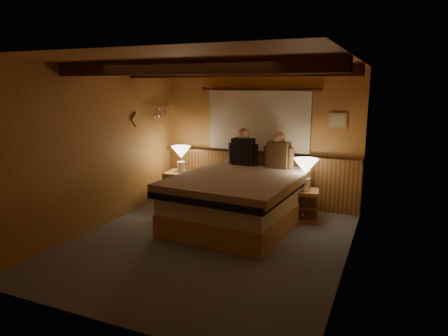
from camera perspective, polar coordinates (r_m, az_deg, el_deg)
The scene contains 19 objects.
floor at distance 5.59m, azimuth -2.08°, elevation -10.50°, with size 4.20×4.20×0.00m, color #575D68.
ceiling at distance 5.18m, azimuth -2.28°, elevation 14.88°, with size 4.20×4.20×0.00m, color #B97B45.
wall_back at distance 7.19m, azimuth 5.07°, elevation 4.37°, with size 3.60×3.60×0.00m, color #BC8F43.
wall_left at distance 6.24m, azimuth -17.29°, elevation 2.77°, with size 4.20×4.20×0.00m, color #BC8F43.
wall_right at distance 4.78m, azimuth 17.71°, elevation 0.13°, with size 4.20×4.20×0.00m, color #BC8F43.
wall_front at distance 3.52m, azimuth -17.06°, elevation -3.83°, with size 3.60×3.60×0.00m, color #BC8F43.
wainscot at distance 7.25m, azimuth 4.81°, elevation -1.30°, with size 3.60×0.23×0.94m.
curtain_window at distance 7.09m, azimuth 4.94°, elevation 6.88°, with size 2.18×0.09×1.11m.
ceiling_beams at distance 5.31m, azimuth -1.55°, elevation 13.84°, with size 3.60×1.65×0.16m.
coat_rail at distance 7.40m, azimuth -9.05°, elevation 8.12°, with size 0.05×0.55×0.24m.
framed_print at distance 6.83m, azimuth 15.95°, elevation 6.54°, with size 0.30×0.04×0.25m.
bed at distance 6.16m, azimuth 2.15°, elevation -4.41°, with size 1.89×2.38×0.77m.
nightstand_left at distance 7.30m, azimuth -6.09°, elevation -2.80°, with size 0.57×0.53×0.59m.
nightstand_right at distance 6.50m, azimuth 11.29°, elevation -5.21°, with size 0.51×0.47×0.49m.
lamp_left at distance 7.22m, azimuth -6.16°, elevation 2.05°, with size 0.35×0.35×0.46m.
lamp_right at distance 6.35m, azimuth 11.60°, elevation -0.04°, with size 0.39×0.39×0.50m.
person_left at distance 6.86m, azimuth 2.76°, elevation 2.60°, with size 0.54×0.23×0.66m.
person_right at distance 6.64m, azimuth 7.81°, elevation 2.09°, with size 0.52×0.24×0.63m.
duffel_bag at distance 6.68m, azimuth -6.72°, elevation -5.35°, with size 0.56×0.40×0.37m.
Camera 1 is at (2.23, -4.67, 2.11)m, focal length 32.00 mm.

